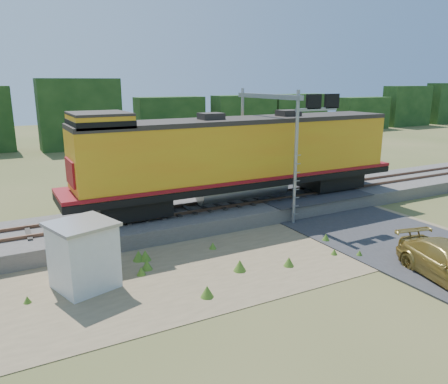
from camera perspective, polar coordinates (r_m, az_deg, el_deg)
ground at (r=19.76m, az=4.90°, el=-8.57°), size 140.00×140.00×0.00m
ballast at (r=24.55m, az=-2.74°, el=-2.92°), size 70.00×5.00×0.80m
rails at (r=24.41m, az=-2.76°, el=-1.85°), size 70.00×1.54×0.16m
dirt_shoulder at (r=19.22m, az=-0.99°, el=-9.15°), size 26.00×8.00×0.03m
road at (r=24.54m, az=17.81°, el=-4.39°), size 7.00×66.00×0.86m
tree_line_north at (r=54.32m, az=-17.72°, el=8.79°), size 130.00×3.00×6.50m
weed_clumps at (r=18.31m, az=-4.65°, el=-10.49°), size 15.00×6.20×0.56m
locomotive at (r=24.86m, az=1.95°, el=4.80°), size 20.43×3.12×5.27m
shed at (r=17.39m, az=-17.88°, el=-7.84°), size 2.73×2.73×2.60m
signal_gantry at (r=25.27m, az=7.22°, el=9.09°), size 2.87×6.20×7.23m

